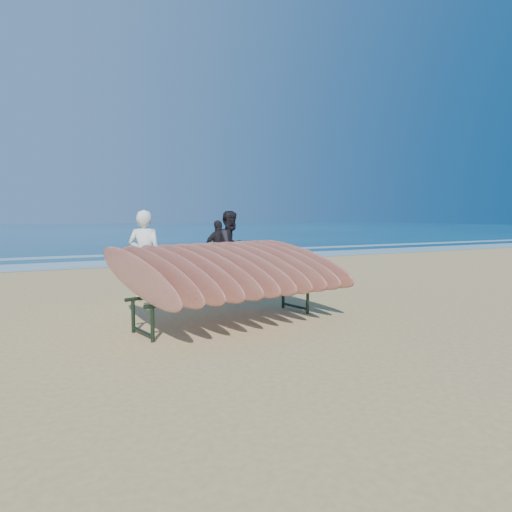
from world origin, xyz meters
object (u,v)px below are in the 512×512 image
object	(u,v)px
person_white	(145,256)
person_dark_b	(219,248)
surfboard_rack	(228,269)
person_dark_a	(231,246)

from	to	relation	value
person_white	person_dark_b	xyz separation A→B (m)	(2.81, 2.95, -0.12)
surfboard_rack	person_dark_b	xyz separation A→B (m)	(2.04, 5.33, -0.08)
person_white	surfboard_rack	bearing A→B (deg)	141.22
person_dark_a	person_dark_b	distance (m)	1.15
person_dark_a	person_dark_b	bearing A→B (deg)	56.66
person_white	person_dark_b	world-z (taller)	person_white
person_dark_b	person_white	bearing A→B (deg)	43.79
surfboard_rack	person_dark_b	bearing A→B (deg)	57.99
surfboard_rack	person_white	size ratio (longest dim) A/B	1.97
surfboard_rack	person_white	distance (m)	2.50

